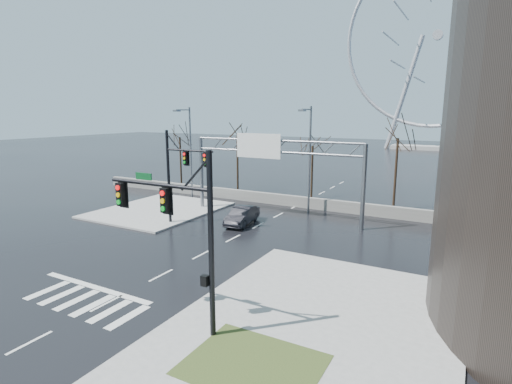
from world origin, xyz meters
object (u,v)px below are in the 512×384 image
Objects in this scene: ferris_wheel at (437,43)px; signal_mast_near at (183,223)px; signal_mast_far at (178,169)px; car at (242,215)px; sign_gantry at (270,161)px.

signal_mast_near is at bearing -89.92° from ferris_wheel.
signal_mast_far is 1.76× the size of car.
signal_mast_far is at bearing -132.47° from sign_gantry.
ferris_wheel is 11.17× the size of car.
ferris_wheel is 87.21m from car.
ferris_wheel reaches higher than sign_gantry.
signal_mast_near is at bearing -49.74° from signal_mast_far.
ferris_wheel is at bearing 90.08° from signal_mast_near.
car is (4.40, 2.85, -4.08)m from signal_mast_far.
ferris_wheel is at bearing 86.16° from sign_gantry.
signal_mast_far is 89.30m from ferris_wheel.
signal_mast_near reaches higher than car.
signal_mast_far reaches higher than sign_gantry.
signal_mast_far is at bearing 130.26° from signal_mast_near.
signal_mast_far is 6.65m from car.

